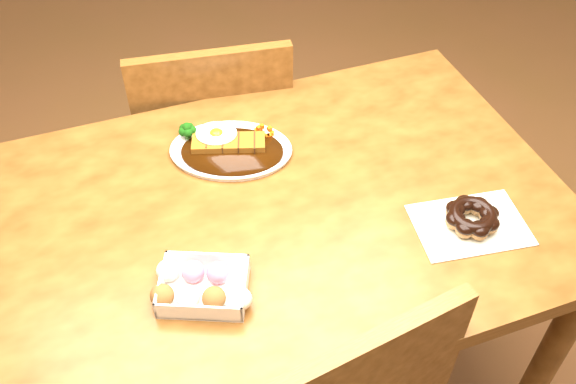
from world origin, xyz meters
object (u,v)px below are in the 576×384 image
object	(u,v)px
table	(275,239)
katsu_curry_plate	(229,147)
chair_far	(214,145)
donut_box	(201,286)
pon_de_ring	(472,218)

from	to	relation	value
table	katsu_curry_plate	xyz separation A→B (m)	(-0.04, 0.20, 0.11)
chair_far	donut_box	world-z (taller)	chair_far
katsu_curry_plate	donut_box	size ratio (longest dim) A/B	1.66
donut_box	pon_de_ring	bearing A→B (deg)	-2.34
table	katsu_curry_plate	distance (m)	0.23
chair_far	donut_box	size ratio (longest dim) A/B	4.59
table	donut_box	xyz separation A→B (m)	(-0.19, -0.16, 0.12)
chair_far	donut_box	xyz separation A→B (m)	(-0.19, -0.69, 0.29)
katsu_curry_plate	donut_box	world-z (taller)	katsu_curry_plate
chair_far	donut_box	bearing A→B (deg)	82.45
pon_de_ring	chair_far	bearing A→B (deg)	116.10
katsu_curry_plate	pon_de_ring	size ratio (longest dim) A/B	1.32
donut_box	pon_de_ring	distance (m)	0.54
donut_box	chair_far	bearing A→B (deg)	74.67
table	chair_far	bearing A→B (deg)	90.24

